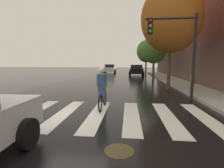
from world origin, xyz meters
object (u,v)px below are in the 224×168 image
Objects in this scene: sedan_mid at (136,70)px; traffic_light_near at (177,42)px; manhole_cover at (119,151)px; fire_hydrant at (192,79)px; street_tree_mid at (154,50)px; cyclist at (102,89)px; street_tree_near at (171,18)px; street_tree_far at (146,51)px; sedan_far at (110,68)px.

sedan_mid is 16.26m from traffic_light_near.
fire_hydrant is (5.54, 11.17, 0.53)m from manhole_cover.
traffic_light_near is 0.84× the size of street_tree_mid.
cyclist is 10.30m from fire_hydrant.
traffic_light_near reaches higher than cyclist.
fire_hydrant is at bearing 63.28° from traffic_light_near.
street_tree_near reaches higher than manhole_cover.
manhole_cover is at bearing -93.62° from sedan_mid.
street_tree_far is (0.02, 15.63, -1.14)m from street_tree_near.
manhole_cover is at bearing -74.46° from cyclist.
sedan_far is 17.84m from fire_hydrant.
traffic_light_near is at bearing 64.05° from manhole_cover.
traffic_light_near is 7.06m from fire_hydrant.
traffic_light_near is 0.59× the size of street_tree_near.
sedan_far is (-3.20, 26.72, 0.80)m from manhole_cover.
manhole_cover is at bearing -100.65° from street_tree_mid.
cyclist is (-0.87, 3.11, 0.84)m from manhole_cover.
street_tree_far is (-2.54, 13.00, 3.15)m from fire_hydrant.
cyclist is at bearing -125.34° from street_tree_near.
fire_hydrant is 13.61m from street_tree_far.
street_tree_near is (2.98, 8.54, 4.82)m from manhole_cover.
cyclist is at bearing -100.41° from street_tree_far.
fire_hydrant is at bearing 51.53° from cyclist.
manhole_cover is 21.37m from sedan_mid.
street_tree_far is at bearing 90.51° from street_tree_mid.
sedan_far is 22.35m from traffic_light_near.
sedan_far is at bearing 130.02° from sedan_mid.
manhole_cover is 0.15× the size of traffic_light_near.
manhole_cover is 0.37× the size of cyclist.
fire_hydrant is at bearing -78.96° from street_tree_far.
manhole_cover is at bearing -83.17° from sedan_far.
street_tree_far is at bearing 79.59° from cyclist.
cyclist is at bearing -96.94° from sedan_mid.
cyclist is 0.24× the size of street_tree_near.
street_tree_far is (6.20, -2.55, 2.88)m from sedan_far.
sedan_far is at bearing 108.78° from street_tree_near.
street_tree_near is (3.85, 5.43, 3.98)m from cyclist.
traffic_light_near is at bearing -92.72° from street_tree_mid.
sedan_mid is 18.33m from cyclist.
traffic_light_near is at bearing -97.57° from street_tree_near.
sedan_mid reaches higher than manhole_cover.
traffic_light_near is at bearing -91.39° from street_tree_far.
fire_hydrant is at bearing 63.64° from manhole_cover.
traffic_light_near is (1.19, -16.09, 2.05)m from sedan_mid.
street_tree_near is (0.44, 3.32, 1.96)m from traffic_light_near.
cyclist reaches higher than sedan_mid.
fire_hydrant is 0.14× the size of street_tree_far.
sedan_far is 23.72m from cyclist.
sedan_far is 2.66× the size of cyclist.
street_tree_near is at bearing -71.22° from sedan_far.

